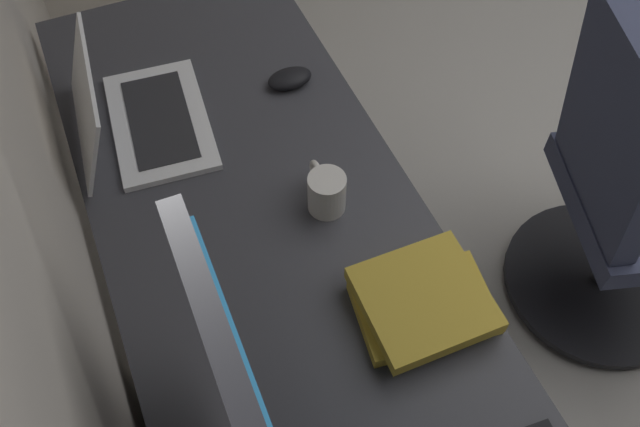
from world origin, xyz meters
TOP-DOWN VIEW (x-y plane):
  - desk at (-0.03, 1.73)m, footprint 1.91×0.63m
  - laptop_leftmost at (0.47, 1.90)m, footprint 0.36×0.30m
  - mouse_main at (0.47, 1.53)m, footprint 0.06×0.10m
  - book_stack_near at (-0.16, 1.53)m, footprint 0.21×0.26m
  - coffee_mug at (0.12, 1.60)m, footprint 0.12×0.08m
  - office_chair at (0.01, 0.82)m, footprint 0.56×0.60m

SIDE VIEW (x-z plane):
  - office_chair at x=0.01m, z-range -0.03..0.94m
  - desk at x=-0.03m, z-range 0.29..1.02m
  - mouse_main at x=0.47m, z-range 0.73..0.76m
  - book_stack_near at x=-0.16m, z-range 0.73..0.79m
  - coffee_mug at x=0.12m, z-range 0.73..0.82m
  - laptop_leftmost at x=0.47m, z-range 0.68..0.88m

